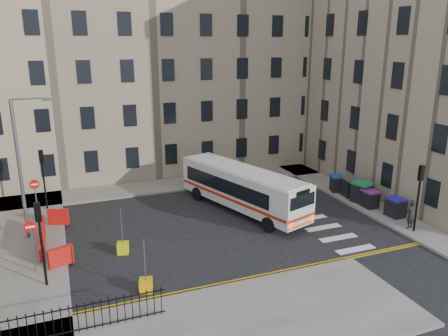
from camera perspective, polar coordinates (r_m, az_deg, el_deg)
ground at (r=28.48m, az=2.89°, el=-6.82°), size 120.00×120.00×0.00m
pavement_north at (r=34.66m, az=-12.14°, el=-2.80°), size 36.00×3.20×0.15m
pavement_east at (r=35.95m, az=13.48°, el=-2.20°), size 2.40×26.00×0.15m
pavement_west at (r=27.42m, az=-26.30°, el=-9.35°), size 6.00×22.00×0.15m
terrace_north at (r=39.67m, az=-16.01°, el=11.93°), size 38.30×10.80×17.20m
corner_east at (r=41.55m, az=25.30°, el=12.58°), size 17.80×24.30×19.20m
traffic_light_east at (r=27.98m, az=24.14°, el=-2.42°), size 0.28×0.22×4.10m
traffic_light_nw at (r=31.52m, az=-22.60°, el=-0.27°), size 0.28×0.22×4.10m
traffic_light_sw at (r=21.57m, az=-22.89°, el=-7.61°), size 0.28×0.22×4.10m
streetlamp at (r=26.86m, az=-25.15°, el=0.00°), size 0.50×0.22×8.14m
no_entry_north at (r=29.85m, az=-23.43°, el=-2.84°), size 0.60×0.08×3.00m
no_entry_south at (r=23.29m, az=-23.86°, el=-8.10°), size 0.60×0.08×3.00m
roadworks_barriers at (r=26.56m, az=-21.87°, el=-8.25°), size 1.66×6.26×1.00m
iron_railings at (r=18.80m, az=-19.97°, el=-18.29°), size 7.80×0.04×1.20m
bus at (r=29.57m, az=2.38°, el=-2.50°), size 5.59×10.76×2.88m
wheelie_bin_a at (r=30.57m, az=21.49°, el=-4.78°), size 1.02×1.16×1.23m
wheelie_bin_b at (r=31.66m, az=18.51°, el=-3.83°), size 0.96×1.10×1.18m
wheelie_bin_c at (r=32.43m, az=17.53°, el=-3.03°), size 1.51×1.61×1.44m
wheelie_bin_d at (r=33.45m, az=16.17°, el=-2.39°), size 1.23×1.37×1.38m
wheelie_bin_e at (r=34.32m, az=14.56°, el=-1.94°), size 1.29×1.37×1.21m
pedestrian at (r=28.89m, az=23.20°, el=-5.57°), size 0.78×0.65×1.81m
bollard_yellow at (r=24.78m, az=-13.06°, el=-10.14°), size 0.72×0.72×0.60m
bollard_chevron at (r=21.13m, az=-10.16°, el=-14.85°), size 0.72×0.72×0.60m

